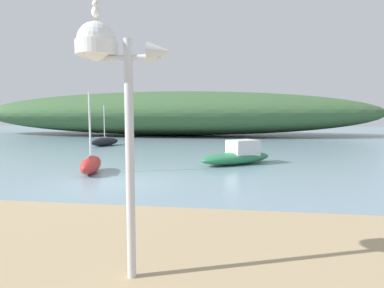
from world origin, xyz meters
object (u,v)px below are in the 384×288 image
Objects in this scene: mast_structure at (108,65)px; sailboat_far_left at (105,142)px; seagull_on_radar at (96,10)px; motorboat_off_point at (238,155)px; sailboat_east_reach at (91,164)px.

mast_structure is 22.19m from sailboat_far_left.
seagull_on_radar is 12.65m from motorboat_off_point.
seagull_on_radar is 22.25m from sailboat_far_left.
sailboat_east_reach is 7.11m from motorboat_off_point.
seagull_on_radar is 10.12m from sailboat_east_reach.
sailboat_east_reach is 1.05× the size of sailboat_far_left.
motorboat_off_point is (10.60, -8.16, 0.10)m from sailboat_far_left.
mast_structure is at bearing -66.39° from sailboat_far_left.
seagull_on_radar is 0.08× the size of motorboat_off_point.
mast_structure is 0.73m from seagull_on_radar.
seagull_on_radar is at bearing -66.75° from sailboat_far_left.
sailboat_far_left is (-8.82, 20.17, -2.78)m from mast_structure.
seagull_on_radar reaches higher than motorboat_off_point.
mast_structure is at bearing -62.63° from sailboat_east_reach.
sailboat_east_reach is (-4.40, 8.50, -2.73)m from mast_structure.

